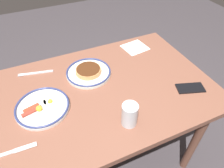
{
  "coord_description": "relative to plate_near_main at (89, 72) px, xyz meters",
  "views": [
    {
      "loc": [
        0.26,
        0.73,
        1.49
      ],
      "look_at": [
        -0.06,
        0.02,
        0.75
      ],
      "focal_mm": 33.04,
      "sensor_mm": 36.0,
      "label": 1
    }
  ],
  "objects": [
    {
      "name": "drinking_glass",
      "position": [
        -0.05,
        0.4,
        0.04
      ],
      "size": [
        0.07,
        0.07,
        0.11
      ],
      "color": "silver",
      "rests_on": "dining_table"
    },
    {
      "name": "cell_phone",
      "position": [
        -0.45,
        0.33,
        -0.01
      ],
      "size": [
        0.16,
        0.11,
        0.01
      ],
      "primitive_type": "cube",
      "rotation": [
        0.0,
        0.0,
        -0.32
      ],
      "color": "black",
      "rests_on": "dining_table"
    },
    {
      "name": "paper_napkin",
      "position": [
        -0.37,
        -0.13,
        -0.01
      ],
      "size": [
        0.17,
        0.16,
        0.0
      ],
      "primitive_type": "cube",
      "rotation": [
        0.0,
        0.0,
        0.13
      ],
      "color": "white",
      "rests_on": "dining_table"
    },
    {
      "name": "butter_knife",
      "position": [
        0.46,
        0.33,
        -0.01
      ],
      "size": [
        0.22,
        0.02,
        0.01
      ],
      "color": "silver",
      "rests_on": "dining_table"
    },
    {
      "name": "plate_center_pancakes",
      "position": [
        0.29,
        0.15,
        -0.0
      ],
      "size": [
        0.26,
        0.26,
        0.04
      ],
      "color": "silver",
      "rests_on": "dining_table"
    },
    {
      "name": "dining_table",
      "position": [
        -0.01,
        0.14,
        -0.1
      ],
      "size": [
        1.2,
        0.78,
        0.72
      ],
      "color": "brown",
      "rests_on": "ground_plane"
    },
    {
      "name": "ground_plane",
      "position": [
        -0.01,
        0.14,
        -0.74
      ],
      "size": [
        6.0,
        6.0,
        0.0
      ],
      "primitive_type": "plane",
      "color": "#3A3438"
    },
    {
      "name": "fork_near",
      "position": [
        0.28,
        -0.13,
        -0.01
      ],
      "size": [
        0.2,
        0.06,
        0.01
      ],
      "color": "silver",
      "rests_on": "dining_table"
    },
    {
      "name": "plate_near_main",
      "position": [
        0.0,
        0.0,
        0.0
      ],
      "size": [
        0.25,
        0.25,
        0.04
      ],
      "color": "silver",
      "rests_on": "dining_table"
    }
  ]
}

